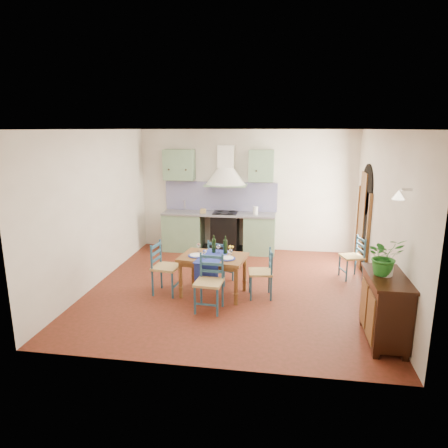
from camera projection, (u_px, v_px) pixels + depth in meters
The scene contains 13 objects.
floor at pixel (232, 288), 7.23m from camera, with size 5.00×5.00×0.00m, color #401E0D.
back_wall at pixel (225, 207), 9.25m from camera, with size 5.00×0.96×2.80m.
right_wall at pixel (379, 217), 6.81m from camera, with size 0.26×5.00×2.80m.
left_wall at pixel (96, 208), 7.27m from camera, with size 0.04×5.00×2.80m, color silver.
ceiling at pixel (233, 129), 6.57m from camera, with size 5.00×5.00×0.01m, color silver.
dining_table at pixel (213, 261), 6.81m from camera, with size 1.18×0.91×1.01m.
chair_near at pixel (209, 282), 6.26m from camera, with size 0.45×0.45×0.89m.
chair_far at pixel (220, 261), 7.39m from camera, with size 0.50×0.50×0.83m.
chair_left at pixel (165, 267), 6.90m from camera, with size 0.47×0.47×0.91m.
chair_right at pixel (262, 273), 6.76m from camera, with size 0.44×0.44×0.84m.
chair_spare at pixel (353, 257), 7.62m from camera, with size 0.48×0.48×0.82m.
sideboard at pixel (385, 306), 5.31m from camera, with size 0.50×1.05×0.94m.
potted_plant at pixel (385, 256), 5.21m from camera, with size 0.46×0.40×0.51m, color #206B20.
Camera 1 is at (0.88, -6.70, 2.81)m, focal length 32.00 mm.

